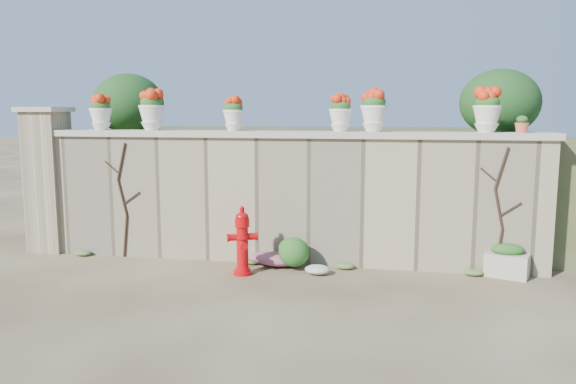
% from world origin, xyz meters
% --- Properties ---
extents(ground, '(80.00, 80.00, 0.00)m').
position_xyz_m(ground, '(0.00, 0.00, 0.00)').
color(ground, '#483824').
rests_on(ground, ground).
extents(stone_wall, '(8.00, 0.40, 2.00)m').
position_xyz_m(stone_wall, '(0.00, 1.80, 1.00)').
color(stone_wall, '#9B8B67').
rests_on(stone_wall, ground).
extents(wall_cap, '(8.10, 0.52, 0.10)m').
position_xyz_m(wall_cap, '(0.00, 1.80, 2.05)').
color(wall_cap, '#B7AF9A').
rests_on(wall_cap, stone_wall).
extents(gate_pillar, '(0.72, 0.72, 2.48)m').
position_xyz_m(gate_pillar, '(-4.15, 1.80, 1.26)').
color(gate_pillar, '#9B8B67').
rests_on(gate_pillar, ground).
extents(raised_fill, '(9.00, 6.00, 2.00)m').
position_xyz_m(raised_fill, '(0.00, 5.00, 1.00)').
color(raised_fill, '#384C23').
rests_on(raised_fill, ground).
extents(back_shrub_left, '(1.30, 1.30, 1.10)m').
position_xyz_m(back_shrub_left, '(-3.20, 3.00, 2.55)').
color(back_shrub_left, '#143814').
rests_on(back_shrub_left, raised_fill).
extents(back_shrub_right, '(1.30, 1.30, 1.10)m').
position_xyz_m(back_shrub_right, '(3.40, 3.00, 2.55)').
color(back_shrub_right, '#143814').
rests_on(back_shrub_right, raised_fill).
extents(vine_left, '(0.60, 0.04, 1.91)m').
position_xyz_m(vine_left, '(-2.67, 1.58, 0.99)').
color(vine_left, black).
rests_on(vine_left, ground).
extents(vine_right, '(0.60, 0.04, 1.91)m').
position_xyz_m(vine_right, '(3.23, 1.58, 0.99)').
color(vine_right, black).
rests_on(vine_right, ground).
extents(fire_hydrant, '(0.44, 0.31, 1.02)m').
position_xyz_m(fire_hydrant, '(-0.48, 0.96, 0.51)').
color(fire_hydrant, '#BD070A').
rests_on(fire_hydrant, ground).
extents(planter_box, '(0.68, 0.53, 0.50)m').
position_xyz_m(planter_box, '(3.37, 1.55, 0.23)').
color(planter_box, '#B7AF9A').
rests_on(planter_box, ground).
extents(green_shrub, '(0.67, 0.60, 0.63)m').
position_xyz_m(green_shrub, '(0.20, 1.36, 0.32)').
color(green_shrub, '#1E5119').
rests_on(green_shrub, ground).
extents(magenta_clump, '(1.00, 0.67, 0.27)m').
position_xyz_m(magenta_clump, '(-0.06, 1.50, 0.13)').
color(magenta_clump, '#BB2586').
rests_on(magenta_clump, ground).
extents(white_flowers, '(0.48, 0.38, 0.17)m').
position_xyz_m(white_flowers, '(0.67, 1.11, 0.09)').
color(white_flowers, white).
rests_on(white_flowers, ground).
extents(urn_pot_0, '(0.37, 0.37, 0.58)m').
position_xyz_m(urn_pot_0, '(-3.12, 1.80, 2.39)').
color(urn_pot_0, white).
rests_on(urn_pot_0, wall_cap).
extents(urn_pot_1, '(0.42, 0.42, 0.66)m').
position_xyz_m(urn_pot_1, '(-2.21, 1.80, 2.43)').
color(urn_pot_1, white).
rests_on(urn_pot_1, wall_cap).
extents(urn_pot_2, '(0.34, 0.34, 0.53)m').
position_xyz_m(urn_pot_2, '(-0.83, 1.80, 2.36)').
color(urn_pot_2, white).
rests_on(urn_pot_2, wall_cap).
extents(urn_pot_3, '(0.36, 0.36, 0.56)m').
position_xyz_m(urn_pot_3, '(0.87, 1.80, 2.38)').
color(urn_pot_3, white).
rests_on(urn_pot_3, wall_cap).
extents(urn_pot_4, '(0.41, 0.41, 0.64)m').
position_xyz_m(urn_pot_4, '(1.38, 1.80, 2.42)').
color(urn_pot_4, white).
rests_on(urn_pot_4, wall_cap).
extents(urn_pot_5, '(0.41, 0.41, 0.64)m').
position_xyz_m(urn_pot_5, '(3.02, 1.80, 2.41)').
color(urn_pot_5, white).
rests_on(urn_pot_5, wall_cap).
extents(terracotta_pot, '(0.20, 0.20, 0.24)m').
position_xyz_m(terracotta_pot, '(3.51, 1.80, 2.21)').
color(terracotta_pot, '#C75F3C').
rests_on(terracotta_pot, wall_cap).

